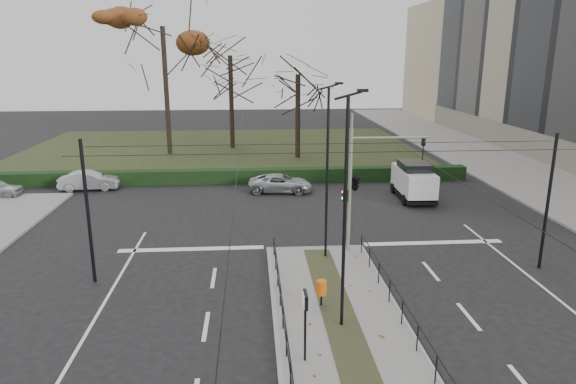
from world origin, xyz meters
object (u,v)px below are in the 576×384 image
at_px(parked_car_fourth, 281,183).
at_px(bare_tree_near, 298,81).
at_px(parked_car_second, 89,181).
at_px(rust_tree, 162,26).
at_px(bare_tree_center, 230,62).
at_px(traffic_light, 357,180).
at_px(streetlamp_median_near, 345,212).
at_px(litter_bin, 321,288).
at_px(white_van, 414,180).
at_px(streetlamp_median_far, 328,172).
at_px(info_panel, 305,308).

xyz_separation_m(parked_car_fourth, bare_tree_near, (2.22, 11.61, 6.29)).
relative_size(parked_car_second, parked_car_fourth, 0.91).
bearing_deg(rust_tree, parked_car_fourth, -56.17).
distance_m(bare_tree_center, bare_tree_near, 8.24).
distance_m(traffic_light, streetlamp_median_near, 7.25).
bearing_deg(rust_tree, bare_tree_center, 25.17).
distance_m(traffic_light, litter_bin, 6.59).
height_order(traffic_light, bare_tree_near, bare_tree_near).
bearing_deg(streetlamp_median_near, rust_tree, 108.08).
distance_m(parked_car_second, white_van, 22.09).
relative_size(streetlamp_median_far, parked_car_second, 1.98).
height_order(streetlamp_median_near, streetlamp_median_far, streetlamp_median_near).
distance_m(white_van, rust_tree, 26.63).
bearing_deg(streetlamp_median_far, bare_tree_near, 87.95).
bearing_deg(litter_bin, info_panel, -105.77).
relative_size(traffic_light, streetlamp_median_far, 0.74).
xyz_separation_m(traffic_light, rust_tree, (-12.48, 25.58, 8.00)).
bearing_deg(streetlamp_median_near, bare_tree_center, 97.82).
bearing_deg(parked_car_fourth, bare_tree_center, 19.12).
xyz_separation_m(traffic_light, streetlamp_median_far, (-1.51, -0.80, 0.63)).
bearing_deg(litter_bin, streetlamp_median_far, 79.70).
bearing_deg(rust_tree, info_panel, -75.20).
relative_size(litter_bin, info_panel, 0.44).
xyz_separation_m(litter_bin, parked_car_second, (-13.75, 18.31, -0.19)).
height_order(traffic_light, info_panel, traffic_light).
relative_size(litter_bin, parked_car_second, 0.25).
height_order(rust_tree, bare_tree_center, rust_tree).
bearing_deg(parked_car_second, rust_tree, -20.94).
height_order(rust_tree, bare_tree_near, rust_tree).
bearing_deg(rust_tree, streetlamp_median_far, -67.42).
relative_size(traffic_light, parked_car_fourth, 1.33).
bearing_deg(bare_tree_near, info_panel, -94.82).
bearing_deg(parked_car_fourth, parked_car_second, 90.04).
distance_m(parked_car_fourth, bare_tree_near, 13.39).
height_order(streetlamp_median_far, bare_tree_center, bare_tree_center).
bearing_deg(bare_tree_near, litter_bin, -93.45).
bearing_deg(parked_car_fourth, white_van, -98.70).
height_order(white_van, rust_tree, rust_tree).
relative_size(streetlamp_median_far, white_van, 1.71).
xyz_separation_m(parked_car_fourth, rust_tree, (-9.59, 14.31, 10.90)).
distance_m(traffic_light, bare_tree_near, 23.14).
relative_size(traffic_light, bare_tree_near, 0.59).
relative_size(white_van, rust_tree, 0.31).
bearing_deg(streetlamp_median_far, parked_car_second, 137.12).
bearing_deg(info_panel, white_van, 63.42).
xyz_separation_m(streetlamp_median_near, parked_car_fourth, (-1.04, 18.25, -3.60)).
distance_m(parked_car_second, rust_tree, 17.18).
bearing_deg(traffic_light, litter_bin, -113.16).
height_order(streetlamp_median_near, parked_car_second, streetlamp_median_near).
distance_m(streetlamp_median_near, parked_car_fourth, 18.63).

